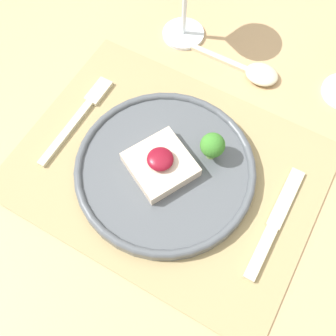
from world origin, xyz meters
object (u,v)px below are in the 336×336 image
object	(u,v)px
dinner_plate	(168,169)
knife	(271,229)
fork	(81,114)
spoon	(255,72)

from	to	relation	value
dinner_plate	knife	bearing A→B (deg)	-1.91
fork	knife	world-z (taller)	knife
fork	spoon	size ratio (longest dim) A/B	1.08
dinner_plate	fork	bearing A→B (deg)	173.04
dinner_plate	knife	distance (m)	0.17
fork	spoon	xyz separation A→B (m)	(0.21, 0.21, 0.00)
dinner_plate	spoon	bearing A→B (deg)	81.55
fork	knife	xyz separation A→B (m)	(0.34, -0.03, 0.00)
spoon	dinner_plate	bearing A→B (deg)	-99.60
fork	knife	size ratio (longest dim) A/B	1.00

